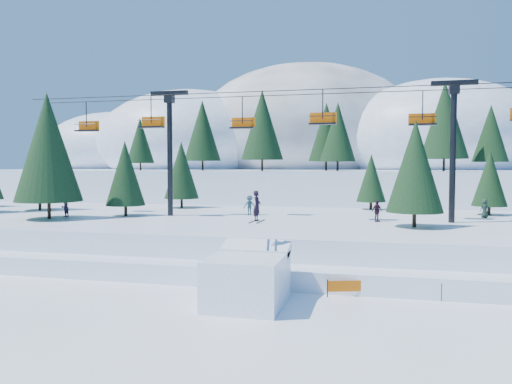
% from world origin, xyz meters
% --- Properties ---
extents(ground, '(160.00, 160.00, 0.00)m').
position_xyz_m(ground, '(0.00, 0.00, 0.00)').
color(ground, white).
rests_on(ground, ground).
extents(mid_shelf, '(70.00, 22.00, 2.50)m').
position_xyz_m(mid_shelf, '(0.00, 18.00, 1.25)').
color(mid_shelf, white).
rests_on(mid_shelf, ground).
extents(berm, '(70.00, 6.00, 1.10)m').
position_xyz_m(berm, '(0.00, 8.00, 0.55)').
color(berm, white).
rests_on(berm, ground).
extents(mountain_ridge, '(119.00, 60.00, 26.46)m').
position_xyz_m(mountain_ridge, '(-5.08, 73.32, 9.65)').
color(mountain_ridge, white).
rests_on(mountain_ridge, ground).
extents(jump_kicker, '(3.47, 4.74, 5.38)m').
position_xyz_m(jump_kicker, '(1.66, 2.36, 1.28)').
color(jump_kicker, white).
rests_on(jump_kicker, ground).
extents(chairlift, '(46.00, 3.21, 10.28)m').
position_xyz_m(chairlift, '(1.51, 18.05, 9.32)').
color(chairlift, black).
rests_on(chairlift, mid_shelf).
extents(conifer_stand, '(61.25, 18.42, 9.81)m').
position_xyz_m(conifer_stand, '(-1.02, 17.77, 6.99)').
color(conifer_stand, black).
rests_on(conifer_stand, mid_shelf).
extents(distant_skiers, '(33.64, 7.85, 1.64)m').
position_xyz_m(distant_skiers, '(-0.73, 18.52, 3.30)').
color(distant_skiers, '#3E1C2C').
rests_on(distant_skiers, mid_shelf).
extents(banner_near, '(2.73, 0.90, 0.90)m').
position_xyz_m(banner_near, '(6.59, 4.92, 0.54)').
color(banner_near, black).
rests_on(banner_near, ground).
extents(banner_far, '(2.80, 0.64, 0.90)m').
position_xyz_m(banner_far, '(9.39, 5.31, 0.54)').
color(banner_far, black).
rests_on(banner_far, ground).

